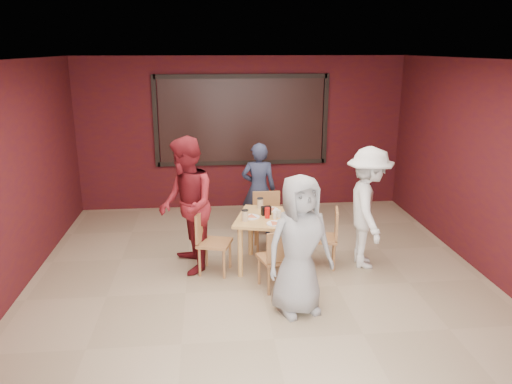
{
  "coord_description": "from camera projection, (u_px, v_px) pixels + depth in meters",
  "views": [
    {
      "loc": [
        -0.64,
        -5.66,
        2.94
      ],
      "look_at": [
        -0.01,
        0.66,
        1.09
      ],
      "focal_mm": 35.0,
      "sensor_mm": 36.0,
      "label": 1
    }
  ],
  "objects": [
    {
      "name": "chair_back",
      "position": [
        267.0,
        217.0,
        7.49
      ],
      "size": [
        0.41,
        0.41,
        0.85
      ],
      "color": "#A86A41",
      "rests_on": "floor"
    },
    {
      "name": "chair_right",
      "position": [
        328.0,
        235.0,
        6.85
      ],
      "size": [
        0.47,
        0.47,
        0.82
      ],
      "color": "#A86A41",
      "rests_on": "floor"
    },
    {
      "name": "floor",
      "position": [
        262.0,
        289.0,
        6.29
      ],
      "size": [
        7.0,
        7.0,
        0.0
      ],
      "primitive_type": "plane",
      "color": "tan",
      "rests_on": "ground"
    },
    {
      "name": "diner_front",
      "position": [
        299.0,
        245.0,
        5.56
      ],
      "size": [
        0.91,
        0.73,
        1.63
      ],
      "primitive_type": "imported",
      "rotation": [
        0.0,
        0.0,
        0.3
      ],
      "color": "gray",
      "rests_on": "floor"
    },
    {
      "name": "chair_front",
      "position": [
        278.0,
        256.0,
        6.16
      ],
      "size": [
        0.49,
        0.49,
        0.82
      ],
      "color": "#A86A41",
      "rests_on": "floor"
    },
    {
      "name": "window_blinds",
      "position": [
        242.0,
        120.0,
        9.13
      ],
      "size": [
        3.0,
        0.02,
        1.5
      ],
      "primitive_type": "cube",
      "color": "black"
    },
    {
      "name": "diner_back",
      "position": [
        259.0,
        189.0,
        7.98
      ],
      "size": [
        0.59,
        0.42,
        1.51
      ],
      "primitive_type": "imported",
      "rotation": [
        0.0,
        0.0,
        3.03
      ],
      "color": "#292F49",
      "rests_on": "floor"
    },
    {
      "name": "dining_table",
      "position": [
        272.0,
        223.0,
        6.77
      ],
      "size": [
        1.15,
        1.15,
        0.89
      ],
      "color": "tan",
      "rests_on": "floor"
    },
    {
      "name": "diner_right",
      "position": [
        368.0,
        208.0,
        6.78
      ],
      "size": [
        0.76,
        1.16,
        1.68
      ],
      "primitive_type": "imported",
      "rotation": [
        0.0,
        0.0,
        1.43
      ],
      "color": "white",
      "rests_on": "floor"
    },
    {
      "name": "diner_left",
      "position": [
        186.0,
        206.0,
        6.62
      ],
      "size": [
        0.86,
        1.02,
        1.83
      ],
      "primitive_type": "imported",
      "rotation": [
        0.0,
        0.0,
        -1.36
      ],
      "color": "maroon",
      "rests_on": "floor"
    },
    {
      "name": "chair_left",
      "position": [
        209.0,
        238.0,
        6.66
      ],
      "size": [
        0.51,
        0.51,
        0.85
      ],
      "color": "#A86A41",
      "rests_on": "floor"
    }
  ]
}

